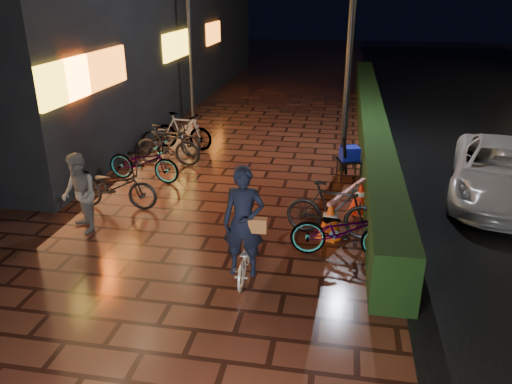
% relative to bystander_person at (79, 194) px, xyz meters
% --- Properties ---
extents(ground, '(80.00, 80.00, 0.00)m').
position_rel_bystander_person_xyz_m(ground, '(2.49, 0.17, -0.79)').
color(ground, '#381911').
rests_on(ground, ground).
extents(hedge, '(0.70, 20.00, 1.00)m').
position_rel_bystander_person_xyz_m(hedge, '(5.79, 8.17, -0.29)').
color(hedge, black).
rests_on(hedge, ground).
extents(bystander_person, '(0.96, 0.97, 1.58)m').
position_rel_bystander_person_xyz_m(bystander_person, '(0.00, 0.00, 0.00)').
color(bystander_person, '#515153').
rests_on(bystander_person, ground).
extents(van, '(3.11, 4.97, 1.28)m').
position_rel_bystander_person_xyz_m(van, '(8.49, 3.12, -0.14)').
color(van, silver).
rests_on(van, ground).
extents(lamp_post_hedge, '(0.55, 0.31, 5.87)m').
position_rel_bystander_person_xyz_m(lamp_post_hedge, '(4.94, 4.42, 2.44)').
color(lamp_post_hedge, black).
rests_on(lamp_post_hedge, ground).
extents(lamp_post_sf, '(0.47, 0.26, 5.01)m').
position_rel_bystander_person_xyz_m(lamp_post_sf, '(-0.45, 9.04, 1.97)').
color(lamp_post_sf, black).
rests_on(lamp_post_sf, ground).
extents(cyclist, '(0.71, 1.38, 1.95)m').
position_rel_bystander_person_xyz_m(cyclist, '(3.46, -1.13, -0.07)').
color(cyclist, silver).
rests_on(cyclist, ground).
extents(traffic_barrier, '(1.12, 1.80, 0.75)m').
position_rel_bystander_person_xyz_m(traffic_barrier, '(5.07, 1.20, -0.42)').
color(traffic_barrier, '#FF500D').
rests_on(traffic_barrier, ground).
extents(cart_assembly, '(0.73, 0.78, 1.15)m').
position_rel_bystander_person_xyz_m(cart_assembly, '(5.11, 3.93, -0.20)').
color(cart_assembly, black).
rests_on(cart_assembly, ground).
extents(parked_bikes_storefront, '(2.11, 5.11, 1.09)m').
position_rel_bystander_person_xyz_m(parked_bikes_storefront, '(0.19, 3.65, -0.28)').
color(parked_bikes_storefront, black).
rests_on(parked_bikes_storefront, ground).
extents(parked_bikes_hedge, '(2.10, 1.49, 1.09)m').
position_rel_bystander_person_xyz_m(parked_bikes_hedge, '(4.93, 0.23, -0.27)').
color(parked_bikes_hedge, black).
rests_on(parked_bikes_hedge, ground).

